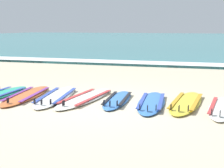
# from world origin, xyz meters

# --- Properties ---
(ground_plane) EXTENTS (80.00, 80.00, 0.00)m
(ground_plane) POSITION_xyz_m (0.00, 0.00, 0.00)
(ground_plane) COLOR beige
(sea) EXTENTS (80.00, 60.00, 0.10)m
(sea) POSITION_xyz_m (0.00, 36.89, 0.05)
(sea) COLOR teal
(sea) RESTS_ON ground
(wave_foam_strip) EXTENTS (80.00, 1.33, 0.11)m
(wave_foam_strip) POSITION_xyz_m (0.00, 7.55, 0.06)
(wave_foam_strip) COLOR white
(wave_foam_strip) RESTS_ON ground
(surfboard_2) EXTENTS (0.91, 2.49, 0.18)m
(surfboard_2) POSITION_xyz_m (-1.94, 0.33, 0.04)
(surfboard_2) COLOR orange
(surfboard_2) RESTS_ON ground
(surfboard_3) EXTENTS (1.00, 2.58, 0.18)m
(surfboard_3) POSITION_xyz_m (-1.21, 0.41, 0.04)
(surfboard_3) COLOR white
(surfboard_3) RESTS_ON ground
(surfboard_4) EXTENTS (0.89, 2.55, 0.18)m
(surfboard_4) POSITION_xyz_m (-0.48, 0.46, 0.04)
(surfboard_4) COLOR silver
(surfboard_4) RESTS_ON ground
(surfboard_5) EXTENTS (0.64, 2.03, 0.18)m
(surfboard_5) POSITION_xyz_m (0.27, 0.49, 0.04)
(surfboard_5) COLOR #3875CC
(surfboard_5) RESTS_ON ground
(surfboard_6) EXTENTS (0.75, 2.31, 0.18)m
(surfboard_6) POSITION_xyz_m (1.05, 0.44, 0.04)
(surfboard_6) COLOR #3875CC
(surfboard_6) RESTS_ON ground
(surfboard_7) EXTENTS (0.79, 2.44, 0.18)m
(surfboard_7) POSITION_xyz_m (1.77, 0.64, 0.04)
(surfboard_7) COLOR yellow
(surfboard_7) RESTS_ON ground
(surfboard_8) EXTENTS (0.75, 2.24, 0.18)m
(surfboard_8) POSITION_xyz_m (2.52, 0.39, 0.04)
(surfboard_8) COLOR silver
(surfboard_8) RESTS_ON ground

